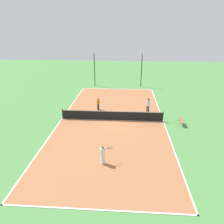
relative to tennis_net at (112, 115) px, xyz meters
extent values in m
plane|color=#518E47|center=(0.00, 0.00, -0.55)|extent=(80.00, 80.00, 0.00)
cube|color=#AD6B42|center=(0.00, 0.00, -0.54)|extent=(10.54, 23.61, 0.02)
cube|color=white|center=(-5.22, 0.00, -0.53)|extent=(0.10, 23.61, 0.00)
cube|color=white|center=(5.22, 0.00, -0.53)|extent=(0.10, 23.61, 0.00)
cube|color=white|center=(0.00, -11.75, -0.53)|extent=(10.54, 0.10, 0.00)
cube|color=white|center=(0.00, 11.75, -0.53)|extent=(10.54, 0.10, 0.00)
cube|color=white|center=(0.00, 0.00, -0.53)|extent=(10.54, 0.10, 0.00)
cylinder|color=black|center=(-5.12, 0.00, -0.01)|extent=(0.10, 0.10, 1.04)
cylinder|color=black|center=(5.12, 0.00, -0.01)|extent=(0.10, 0.10, 1.04)
cube|color=black|center=(0.00, 0.00, -0.03)|extent=(10.24, 0.03, 0.99)
cube|color=white|center=(0.00, 0.00, 0.43)|extent=(10.24, 0.04, 0.06)
cube|color=olive|center=(6.87, -0.39, -0.12)|extent=(0.36, 1.84, 0.04)
cylinder|color=#4C4C51|center=(6.87, -1.17, -0.34)|extent=(0.08, 0.08, 0.41)
cylinder|color=#4C4C51|center=(6.87, 0.38, -0.34)|extent=(0.08, 0.08, 0.41)
cube|color=black|center=(-1.78, 2.82, -0.17)|extent=(0.25, 0.29, 0.72)
cylinder|color=orange|center=(-1.78, 2.82, 0.44)|extent=(0.43, 0.43, 0.50)
sphere|color=#A87A56|center=(-1.78, 2.82, 0.80)|extent=(0.21, 0.21, 0.21)
cylinder|color=#262626|center=(-1.70, 2.51, 0.56)|extent=(0.10, 0.28, 0.03)
torus|color=black|center=(-1.64, 2.24, 0.56)|extent=(0.37, 0.37, 0.02)
cube|color=#4C4C51|center=(3.79, 2.06, -0.08)|extent=(0.32, 0.32, 0.88)
cylinder|color=white|center=(3.79, 2.06, 0.67)|extent=(0.51, 0.51, 0.62)
sphere|color=brown|center=(3.79, 2.06, 1.11)|extent=(0.27, 0.27, 0.27)
cube|color=white|center=(-0.14, -7.60, -0.17)|extent=(0.32, 0.30, 0.72)
cylinder|color=silver|center=(-0.14, -7.60, 0.44)|extent=(0.50, 0.50, 0.50)
sphere|color=#A87A56|center=(-0.14, -7.60, 0.80)|extent=(0.21, 0.21, 0.21)
cylinder|color=#262626|center=(0.13, -7.43, 0.57)|extent=(0.25, 0.17, 0.03)
torus|color=black|center=(0.37, -7.28, 0.57)|extent=(0.42, 0.42, 0.02)
sphere|color=#CCE033|center=(-4.84, 10.23, -0.49)|extent=(0.07, 0.07, 0.07)
sphere|color=#CCE033|center=(-1.81, 9.24, -0.49)|extent=(0.07, 0.07, 0.07)
sphere|color=#CCE033|center=(-4.69, -5.84, -0.49)|extent=(0.07, 0.07, 0.07)
sphere|color=#CCE033|center=(-2.95, -0.37, -0.49)|extent=(0.07, 0.07, 0.07)
cylinder|color=black|center=(-3.66, 13.49, 1.97)|extent=(0.12, 0.12, 5.05)
cylinder|color=black|center=(3.66, 13.49, 1.97)|extent=(0.12, 0.12, 5.05)
camera|label=1|loc=(1.39, -20.45, 8.53)|focal=35.00mm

